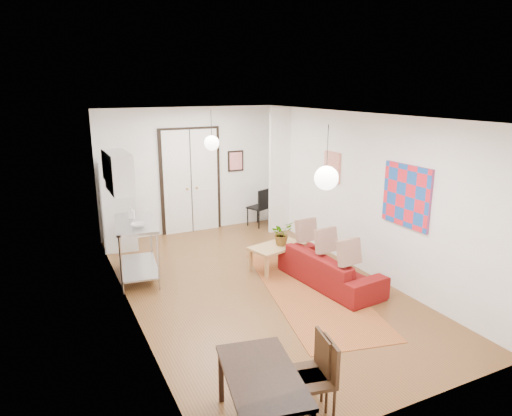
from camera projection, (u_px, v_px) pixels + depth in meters
name	position (u px, v px, depth m)	size (l,w,h in m)	color
floor	(255.00, 285.00, 7.91)	(7.00, 7.00, 0.00)	brown
ceiling	(255.00, 115.00, 7.16)	(4.20, 7.00, 0.02)	silver
wall_back	(190.00, 171.00, 10.58)	(4.20, 0.02, 2.90)	white
wall_front	(410.00, 284.00, 4.49)	(4.20, 0.02, 2.90)	white
wall_left	(126.00, 220.00, 6.65)	(0.02, 7.00, 2.90)	white
wall_right	(358.00, 192.00, 8.42)	(0.02, 7.00, 2.90)	white
double_doors	(191.00, 182.00, 10.60)	(1.44, 0.06, 2.50)	white
stub_partition	(279.00, 171.00, 10.53)	(0.50, 0.10, 2.90)	white
wall_cabinet	(118.00, 172.00, 7.91)	(0.35, 1.00, 0.70)	silver
painting_popart	(406.00, 196.00, 7.27)	(0.05, 1.00, 1.00)	red
painting_abstract	(332.00, 167.00, 9.01)	(0.05, 0.50, 0.60)	beige
poster_back	(236.00, 161.00, 11.00)	(0.40, 0.03, 0.50)	red
print_left	(105.00, 166.00, 8.27)	(0.03, 0.44, 0.54)	#9D6B41
pendant_back	(212.00, 143.00, 9.06)	(0.30, 0.30, 0.80)	white
pendant_front	(326.00, 178.00, 5.59)	(0.30, 0.30, 0.80)	white
kilim_rug	(311.00, 290.00, 7.71)	(1.39, 3.71, 0.01)	#AA5A2A
sofa	(330.00, 268.00, 7.89)	(2.02, 0.79, 0.59)	maroon
coffee_table	(277.00, 248.00, 8.57)	(1.14, 0.81, 0.46)	tan
potted_plant	(282.00, 233.00, 8.54)	(0.35, 0.40, 0.44)	#31682E
kitchen_counter	(137.00, 241.00, 8.06)	(0.86, 1.44, 1.04)	#AFB1B4
bowl	(138.00, 225.00, 7.70)	(0.24, 0.24, 0.06)	beige
soap_bottle	(132.00, 213.00, 8.16)	(0.10, 0.10, 0.22)	teal
fridge	(118.00, 205.00, 9.52)	(0.67, 0.67, 1.90)	silver
dining_table	(262.00, 380.00, 4.40)	(0.90, 1.31, 0.67)	black
dining_chair_near	(303.00, 363.00, 4.87)	(0.46, 0.59, 0.83)	#341F10
dining_chair_far	(310.00, 370.00, 4.75)	(0.46, 0.59, 0.83)	#341F10
black_side_chair	(257.00, 203.00, 11.25)	(0.56, 0.58, 0.94)	black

